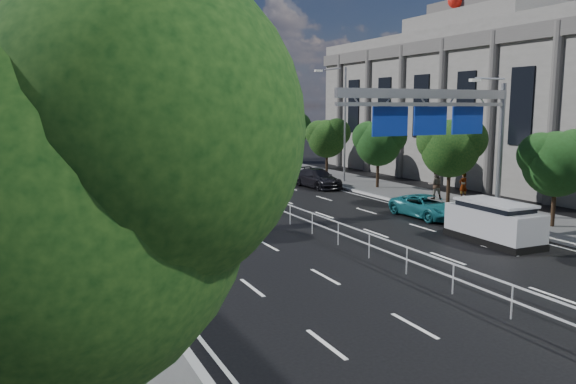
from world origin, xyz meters
TOP-DOWN VIEW (x-y plane):
  - ground at (0.00, 0.00)m, footprint 160.00×160.00m
  - kerb_near at (-9.00, 0.00)m, footprint 0.25×140.00m
  - median_fence at (0.00, 22.50)m, footprint 0.05×85.00m
  - toilet_sign at (-10.95, 0.00)m, footprint 1.62×0.18m
  - overhead_gantry at (6.74, 10.05)m, footprint 10.24×0.38m
  - streetlight_far at (10.50, 26.00)m, footprint 2.78×2.40m
  - civic_hall at (23.72, 22.00)m, footprint 14.40×36.00m
  - near_tree_big at (-12.13, -4.53)m, footprint 5.72×5.33m
  - near_tree_back at (-11.94, 17.97)m, footprint 4.84×4.51m
  - far_tree_c at (11.24, 6.98)m, footprint 3.52×3.28m
  - far_tree_d at (11.25, 14.48)m, footprint 3.85×3.59m
  - far_tree_e at (11.25, 21.98)m, footprint 3.63×3.38m
  - far_tree_f at (11.24, 29.48)m, footprint 3.52×3.28m
  - far_tree_g at (11.25, 36.98)m, footprint 3.96×3.69m
  - far_tree_h at (11.24, 44.48)m, footprint 3.41×3.18m
  - white_minivan at (-2.71, 23.18)m, footprint 2.23×4.97m
  - red_bus at (-5.33, 40.75)m, footprint 3.27×10.20m
  - near_car_silver at (-5.01, 28.10)m, footprint 2.38×5.13m
  - near_car_dark at (-8.00, 48.90)m, footprint 1.56×4.15m
  - silver_minivan at (6.50, 6.25)m, footprint 2.00×4.50m
  - parked_car_teal at (7.45, 12.00)m, footprint 2.20×4.48m
  - parked_car_dark at (7.60, 24.60)m, footprint 2.28×4.93m
  - pedestrian_a at (13.40, 15.58)m, footprint 0.62×0.44m
  - pedestrian_b at (11.45, 15.98)m, footprint 1.14×1.07m

SIDE VIEW (x-z plane):
  - ground at x=0.00m, z-range 0.00..0.00m
  - kerb_near at x=-9.00m, z-range -0.01..0.15m
  - median_fence at x=0.00m, z-range 0.01..1.04m
  - parked_car_teal at x=7.45m, z-range 0.00..1.22m
  - near_car_dark at x=-8.00m, z-range 0.00..1.35m
  - parked_car_dark at x=7.60m, z-range 0.00..1.40m
  - near_car_silver at x=-5.01m, z-range 0.00..1.70m
  - silver_minivan at x=6.50m, z-range -0.02..1.84m
  - pedestrian_a at x=13.40m, z-range 0.14..1.76m
  - white_minivan at x=-2.71m, z-range -0.02..2.12m
  - pedestrian_b at x=11.45m, z-range 0.14..2.00m
  - red_bus at x=-5.33m, z-range 0.06..3.06m
  - toilet_sign at x=-10.95m, z-range 0.77..5.11m
  - far_tree_h at x=11.24m, z-range 0.97..5.88m
  - far_tree_c at x=11.24m, z-range 0.95..5.90m
  - far_tree_f at x=11.24m, z-range 0.98..6.00m
  - far_tree_e at x=11.25m, z-range 0.99..6.12m
  - far_tree_d at x=11.25m, z-range 1.02..6.36m
  - far_tree_g at x=11.25m, z-range 1.03..6.48m
  - near_tree_back at x=-11.94m, z-range 1.27..7.96m
  - streetlight_far at x=10.50m, z-range 0.71..9.71m
  - near_tree_big at x=-12.13m, z-range 1.42..9.13m
  - overhead_gantry at x=6.74m, z-range 1.88..9.33m
  - civic_hall at x=23.72m, z-range -0.91..13.44m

